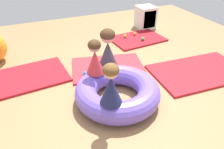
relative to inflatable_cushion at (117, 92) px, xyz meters
name	(u,v)px	position (x,y,z in m)	size (l,w,h in m)	color
ground_plane	(113,96)	(-0.02, 0.12, -0.16)	(8.00, 8.00, 0.00)	#9E7549
gym_mat_near_right	(137,39)	(1.37, 1.88, -0.14)	(1.20, 0.82, 0.04)	#B21923
gym_mat_far_left	(26,77)	(-1.19, 1.16, -0.14)	(1.35, 0.91, 0.04)	#B21923
gym_mat_center_rear	(199,72)	(1.67, 0.14, -0.14)	(1.67, 1.00, 0.04)	red
gym_mat_front	(108,68)	(0.23, 0.92, -0.14)	(1.29, 0.90, 0.04)	red
inflatable_cushion	(117,92)	(0.00, 0.00, 0.00)	(1.24, 1.24, 0.32)	#7056D1
child_in_red	(95,57)	(-0.19, 0.39, 0.42)	(0.37, 0.37, 0.53)	red
child_in_navy	(111,84)	(-0.25, -0.35, 0.43)	(0.36, 0.36, 0.55)	navy
adult_seated	(108,49)	(0.23, 0.92, 0.23)	(0.45, 0.45, 0.73)	#383842
play_ball_blue	(86,74)	(-0.25, 0.75, -0.07)	(0.10, 0.10, 0.10)	blue
play_ball_yellow	(125,36)	(1.12, 2.02, -0.08)	(0.08, 0.08, 0.08)	yellow
play_ball_green	(143,39)	(1.41, 1.71, -0.08)	(0.08, 0.08, 0.08)	green
play_ball_orange	(135,34)	(1.40, 2.07, -0.09)	(0.07, 0.07, 0.07)	orange
play_ball_pink	(127,72)	(0.43, 0.54, -0.08)	(0.08, 0.08, 0.08)	pink
storage_cube	(146,17)	(1.94, 2.49, 0.12)	(0.44, 0.44, 0.56)	white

